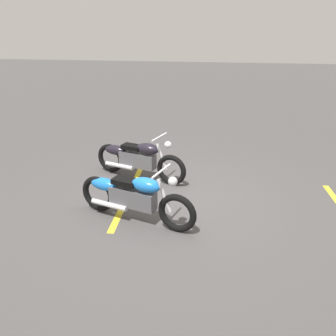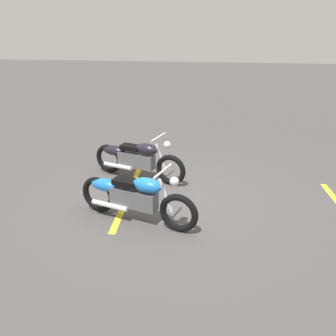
% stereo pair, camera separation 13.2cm
% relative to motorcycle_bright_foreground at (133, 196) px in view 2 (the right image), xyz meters
% --- Properties ---
extents(ground_plane, '(60.00, 60.00, 0.00)m').
position_rel_motorcycle_bright_foreground_xyz_m(ground_plane, '(0.52, 0.86, -0.46)').
color(ground_plane, '#474444').
extents(motorcycle_bright_foreground, '(2.17, 0.80, 1.04)m').
position_rel_motorcycle_bright_foreground_xyz_m(motorcycle_bright_foreground, '(0.00, 0.00, 0.00)').
color(motorcycle_bright_foreground, black).
rests_on(motorcycle_bright_foreground, ground).
extents(motorcycle_dark_foreground, '(2.17, 0.82, 1.04)m').
position_rel_motorcycle_bright_foreground_xyz_m(motorcycle_dark_foreground, '(-0.38, 1.75, 0.00)').
color(motorcycle_dark_foreground, black).
rests_on(motorcycle_dark_foreground, ground).
extents(parking_stripe_near, '(0.34, 3.20, 0.01)m').
position_rel_motorcycle_bright_foreground_xyz_m(parking_stripe_near, '(-0.36, 1.10, -0.46)').
color(parking_stripe_near, yellow).
rests_on(parking_stripe_near, ground).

